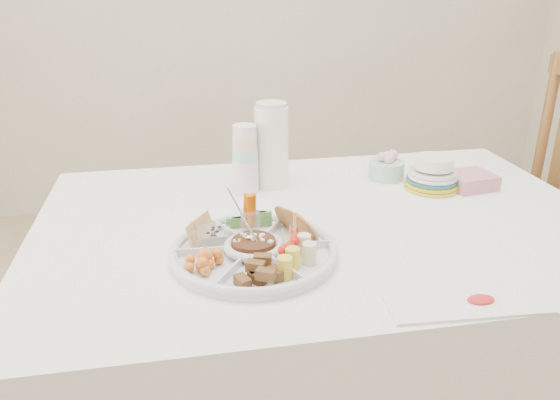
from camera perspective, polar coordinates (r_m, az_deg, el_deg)
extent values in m
cube|color=white|center=(1.66, 4.19, -14.01)|extent=(1.52, 1.02, 0.76)
cube|color=brown|center=(2.07, 24.64, -2.59)|extent=(0.54, 0.54, 1.12)
cylinder|color=silver|center=(1.26, -2.75, -5.12)|extent=(0.40, 0.40, 0.04)
cylinder|color=#4F2D17|center=(1.26, -2.76, -4.81)|extent=(0.11, 0.11, 0.04)
cylinder|color=beige|center=(1.62, -3.66, 4.52)|extent=(0.10, 0.10, 0.22)
cylinder|color=white|center=(1.65, -0.90, 5.85)|extent=(0.13, 0.13, 0.26)
cylinder|color=#94D1B5|center=(1.77, 11.07, 3.55)|extent=(0.11, 0.11, 0.09)
cube|color=#C98392|center=(1.77, 19.25, 1.93)|extent=(0.15, 0.14, 0.05)
cylinder|color=gold|center=(1.72, 15.68, 2.82)|extent=(0.19, 0.19, 0.11)
cube|color=silver|center=(1.16, 18.91, -10.22)|extent=(0.33, 0.13, 0.01)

